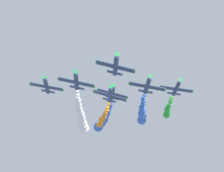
{
  "coord_description": "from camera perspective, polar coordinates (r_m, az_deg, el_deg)",
  "views": [
    {
      "loc": [
        4.45,
        97.61,
        27.71
      ],
      "look_at": [
        0.0,
        0.0,
        69.82
      ],
      "focal_mm": 64.64,
      "sensor_mm": 36.0,
      "label": 1
    }
  ],
  "objects": [
    {
      "name": "airplane_lead",
      "position": [
        93.28,
        0.53,
        2.97
      ],
      "size": [
        9.36,
        10.35,
        3.16
      ],
      "rotation": [
        0.0,
        -0.24,
        0.0
      ],
      "color": "navy"
    },
    {
      "name": "smoke_trail_right_inner",
      "position": [
        121.39,
        -4.28,
        -4.77
      ],
      "size": [
        3.9,
        22.9,
        5.94
      ],
      "color": "white"
    },
    {
      "name": "airplane_left_outer",
      "position": [
        108.36,
        -0.28,
        -1.21
      ],
      "size": [
        9.29,
        10.35,
        3.3
      ],
      "rotation": [
        0.0,
        -0.28,
        0.0
      ],
      "color": "navy"
    },
    {
      "name": "airplane_left_inner",
      "position": [
        101.66,
        5.04,
        0.14
      ],
      "size": [
        9.47,
        10.35,
        2.87
      ],
      "rotation": [
        0.0,
        -0.18,
        0.0
      ],
      "color": "navy"
    },
    {
      "name": "airplane_high_slot",
      "position": [
        119.46,
        0.09,
        -0.92
      ],
      "size": [
        9.34,
        10.35,
        3.21
      ],
      "rotation": [
        0.0,
        -0.26,
        0.0
      ],
      "color": "navy"
    },
    {
      "name": "smoke_trail_right_outer",
      "position": [
        128.25,
        7.89,
        -3.39
      ],
      "size": [
        2.51,
        15.12,
        2.57
      ],
      "color": "green"
    },
    {
      "name": "smoke_trail_left_outer",
      "position": [
        124.05,
        -1.3,
        -4.55
      ],
      "size": [
        3.99,
        15.23,
        3.19
      ],
      "color": "orange"
    },
    {
      "name": "airplane_trailing",
      "position": [
        110.69,
        -9.27,
        0.07
      ],
      "size": [
        9.48,
        10.35,
        2.86
      ],
      "rotation": [
        0.0,
        -0.18,
        0.0
      ],
      "color": "navy"
    },
    {
      "name": "airplane_right_inner",
      "position": [
        100.98,
        -5.07,
        0.71
      ],
      "size": [
        9.43,
        10.35,
        2.99
      ],
      "rotation": [
        0.0,
        -0.2,
        0.0
      ],
      "color": "navy"
    },
    {
      "name": "airplane_right_outer",
      "position": [
        112.81,
        9.13,
        -0.25
      ],
      "size": [
        9.52,
        10.35,
        2.67
      ],
      "rotation": [
        0.0,
        -0.13,
        0.0
      ],
      "color": "navy"
    },
    {
      "name": "smoke_trail_high_slot",
      "position": [
        140.26,
        -1.35,
        -4.91
      ],
      "size": [
        6.15,
        23.31,
        4.41
      ],
      "color": "blue"
    },
    {
      "name": "smoke_trail_left_inner",
      "position": [
        116.66,
        4.28,
        -3.91
      ],
      "size": [
        2.78,
        15.09,
        4.34
      ],
      "color": "blue"
    }
  ]
}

